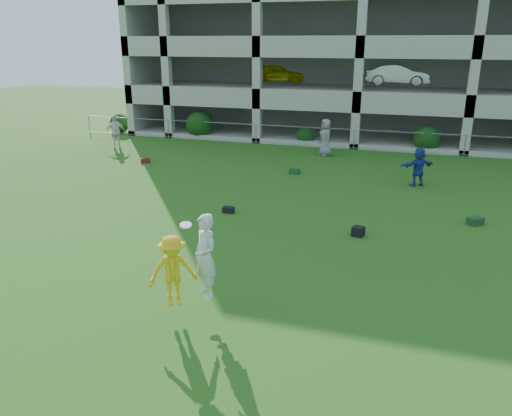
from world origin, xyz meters
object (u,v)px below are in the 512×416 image
(crate_d, at_px, (358,231))
(parking_garage, at_px, (374,41))
(frisbee_contest, at_px, (185,265))
(bystander_c, at_px, (326,137))
(bystander_d, at_px, (418,167))
(bystander_b, at_px, (116,132))

(crate_d, bearing_deg, parking_garage, 94.76)
(frisbee_contest, bearing_deg, bystander_c, 90.09)
(crate_d, bearing_deg, frisbee_contest, -116.66)
(crate_d, height_order, frisbee_contest, frisbee_contest)
(frisbee_contest, bearing_deg, bystander_d, 69.40)
(crate_d, height_order, parking_garage, parking_garage)
(parking_garage, bearing_deg, bystander_d, -77.02)
(bystander_d, height_order, frisbee_contest, frisbee_contest)
(bystander_b, height_order, frisbee_contest, frisbee_contest)
(bystander_c, relative_size, parking_garage, 0.07)
(bystander_b, relative_size, crate_d, 5.59)
(bystander_b, distance_m, crate_d, 18.03)
(frisbee_contest, xyz_separation_m, parking_garage, (1.28, 28.69, 4.72))
(bystander_b, xyz_separation_m, parking_garage, (13.31, 12.72, 5.04))
(bystander_c, distance_m, bystander_d, 6.89)
(bystander_b, height_order, crate_d, bystander_b)
(bystander_c, bearing_deg, parking_garage, 139.81)
(bystander_b, relative_size, bystander_c, 0.97)
(bystander_b, relative_size, bystander_d, 1.15)
(frisbee_contest, distance_m, parking_garage, 29.10)
(bystander_c, bearing_deg, bystander_d, 12.21)
(bystander_d, bearing_deg, frisbee_contest, 36.31)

